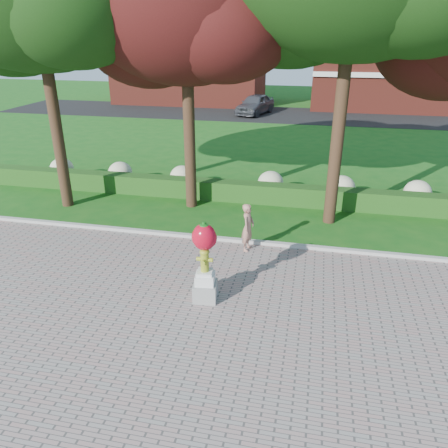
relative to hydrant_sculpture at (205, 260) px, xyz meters
The scene contains 12 objects.
ground 1.37m from the hydrant_sculpture, 115.11° to the left, with size 100.00×100.00×0.00m, color #145315.
walkway 3.66m from the hydrant_sculpture, 94.29° to the right, with size 40.00×14.00×0.04m, color gray.
curb 3.74m from the hydrant_sculpture, 94.17° to the left, with size 40.00×0.18×0.15m, color #ADADA5.
lawn_hedge 7.60m from the hydrant_sculpture, 91.96° to the left, with size 24.00×0.70×0.80m, color #1E4112.
hydrangea_row 8.58m from the hydrant_sculpture, 87.91° to the left, with size 20.10×1.10×0.99m.
street 28.58m from the hydrant_sculpture, 90.52° to the left, with size 50.00×8.00×0.02m, color black.
building_left 36.12m from the hydrant_sculpture, 106.54° to the left, with size 14.00×8.00×7.00m, color maroon.
building_right 35.46m from the hydrant_sculpture, 77.37° to the left, with size 12.00×8.00×6.40m, color maroon.
tree_mid_left 9.30m from the hydrant_sculpture, 109.59° to the left, with size 8.25×7.04×10.69m.
hydrant_sculpture is the anchor object (origin of this frame).
woman 3.16m from the hydrant_sculpture, 78.47° to the left, with size 0.58×0.38×1.58m, color #A7705F.
parked_car 28.53m from the hydrant_sculpture, 95.75° to the left, with size 1.96×4.86×1.66m, color #43454B.
Camera 1 is at (2.80, -10.04, 6.57)m, focal length 35.00 mm.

